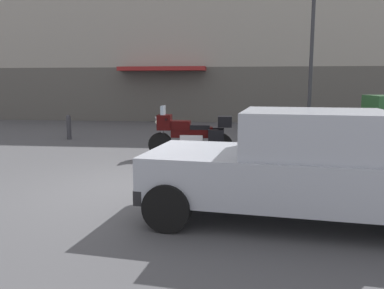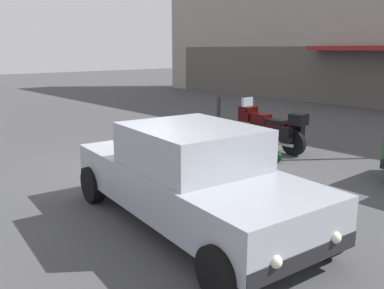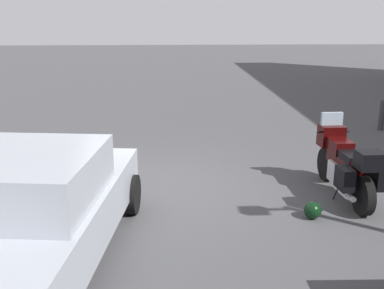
# 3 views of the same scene
# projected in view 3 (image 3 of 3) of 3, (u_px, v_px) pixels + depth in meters

# --- Properties ---
(ground_plane) EXTENTS (80.00, 80.00, 0.00)m
(ground_plane) POSITION_uv_depth(u_px,v_px,m) (151.00, 187.00, 8.60)
(ground_plane) COLOR #424244
(motorcycle) EXTENTS (2.26, 0.77, 1.36)m
(motorcycle) POSITION_uv_depth(u_px,v_px,m) (346.00, 163.00, 8.02)
(motorcycle) COLOR black
(motorcycle) RESTS_ON ground
(helmet) EXTENTS (0.28, 0.28, 0.28)m
(helmet) POSITION_uv_depth(u_px,v_px,m) (313.00, 210.00, 7.27)
(helmet) COLOR black
(helmet) RESTS_ON ground
(car_sedan_far) EXTENTS (4.71, 2.38, 1.56)m
(car_sedan_far) POSITION_uv_depth(u_px,v_px,m) (33.00, 214.00, 5.61)
(car_sedan_far) COLOR #9EA3AD
(car_sedan_far) RESTS_ON ground
(bollard_curbside) EXTENTS (0.16, 0.16, 0.87)m
(bollard_curbside) POSITION_uv_depth(u_px,v_px,m) (382.00, 114.00, 12.73)
(bollard_curbside) COLOR #333338
(bollard_curbside) RESTS_ON ground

